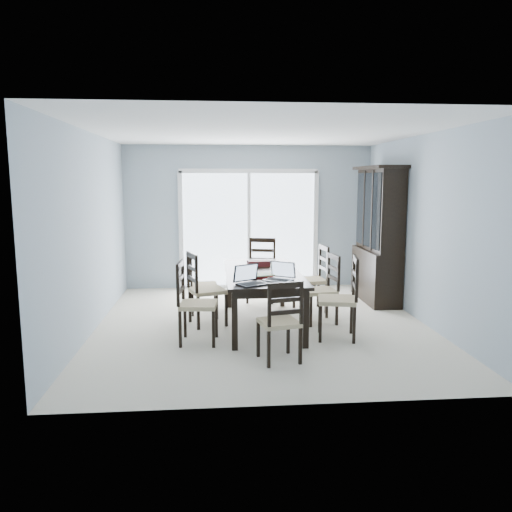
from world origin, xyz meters
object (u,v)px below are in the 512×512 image
Objects in this scene: chair_right_mid at (326,281)px; game_box at (259,263)px; dining_table at (262,277)px; chair_right_near at (345,289)px; china_hutch at (378,236)px; chair_right_far at (316,271)px; chair_end_far at (262,263)px; laptop_dark at (253,280)px; chair_left_mid at (200,281)px; cell_phone at (263,285)px; chair_left_near at (190,293)px; chair_end_near at (282,313)px; hot_tub at (216,252)px; laptop_silver at (278,276)px; chair_left_far at (198,277)px.

chair_right_mid is 3.55× the size of game_box.
chair_right_near is (0.98, -0.68, -0.04)m from dining_table.
china_hutch reaches higher than chair_right_far.
chair_right_far is 0.98× the size of chair_end_far.
chair_right_far is 1.94m from laptop_dark.
chair_left_mid reaches higher than laptop_dark.
chair_right_far is (1.74, 0.65, -0.01)m from chair_left_mid.
chair_left_mid reaches higher than game_box.
chair_end_far reaches higher than cell_phone.
chair_left_near is 0.99× the size of chair_end_far.
laptop_dark is at bearing 93.33° from chair_end_far.
chair_end_near is 0.48× the size of hot_tub.
china_hutch is (2.02, 1.25, 0.40)m from dining_table.
dining_table is 1.91× the size of chair_right_far.
china_hutch is at bearing 128.26° from chair_left_near.
china_hutch is 3.13m from chair_left_mid.
dining_table is 1.19m from chair_right_near.
laptop_silver is (-0.77, -0.73, 0.22)m from chair_right_mid.
chair_left_near is 3.73× the size of game_box.
chair_end_far is at bearing 122.33° from chair_left_far.
chair_end_far reaches higher than dining_table.
laptop_dark is (-1.10, -1.58, 0.20)m from chair_right_far.
chair_end_near is 2.95m from chair_end_far.
chair_end_near is (-0.83, -1.53, -0.02)m from chair_right_mid.
china_hutch is at bearing -17.55° from chair_right_near.
laptop_silver is 1.10m from game_box.
laptop_silver is (0.97, -0.73, 0.19)m from chair_left_mid.
chair_end_near reaches higher than game_box.
laptop_dark is 0.13m from cell_phone.
china_hutch reaches higher than chair_left_mid.
chair_right_mid is at bearing -133.32° from china_hutch.
chair_right_mid is 1.04× the size of chair_end_near.
chair_right_far is 3.32m from hot_tub.
laptop_silver is at bearing 72.78° from chair_end_near.
dining_table is 5.31× the size of laptop_dark.
chair_end_far reaches higher than chair_right_mid.
chair_left_mid is 2.89× the size of laptop_silver.
china_hutch is at bearing -42.44° from hot_tub.
chair_right_far is 0.97m from game_box.
game_box is (0.94, 1.09, 0.17)m from chair_left_near.
laptop_dark is (-0.34, -2.35, 0.18)m from chair_end_far.
chair_left_near reaches higher than laptop_silver.
chair_left_far is 1.29m from chair_end_far.
laptop_silver is (0.13, -0.67, 0.13)m from dining_table.
hot_tub is (-0.75, 4.33, -0.31)m from laptop_silver.
laptop_dark is at bearing -98.31° from game_box.
laptop_dark reaches higher than game_box.
chair_right_near is 0.54× the size of hot_tub.
chair_end_far is 2.86× the size of laptop_dark.
chair_end_near reaches higher than laptop_dark.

